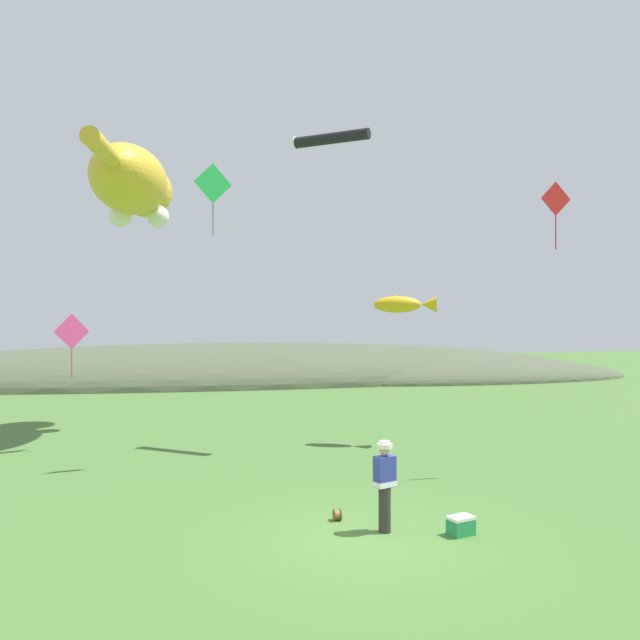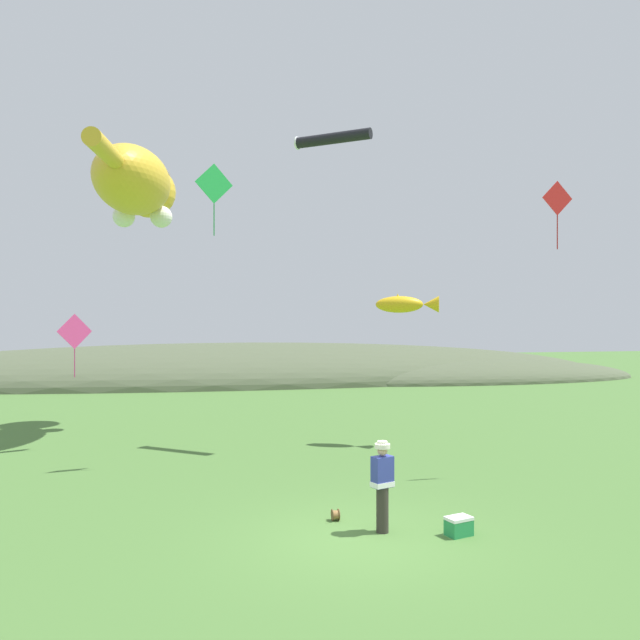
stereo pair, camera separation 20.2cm
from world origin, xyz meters
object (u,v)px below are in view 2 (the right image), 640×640
(kite_fish_windsock, at_px, (406,304))
(kite_spool, at_px, (335,515))
(kite_giant_cat, at_px, (136,185))
(picnic_cooler, at_px, (459,526))
(kite_diamond_green, at_px, (214,184))
(kite_diamond_pink, at_px, (75,332))
(festival_attendant, at_px, (382,483))
(kite_tube_streamer, at_px, (332,139))
(kite_diamond_red, at_px, (557,199))

(kite_fish_windsock, bearing_deg, kite_spool, -119.57)
(kite_giant_cat, bearing_deg, kite_spool, -66.04)
(picnic_cooler, relative_size, kite_fish_windsock, 0.26)
(kite_spool, relative_size, kite_diamond_green, 0.12)
(kite_diamond_pink, bearing_deg, kite_spool, -52.18)
(kite_giant_cat, relative_size, kite_diamond_green, 4.41)
(festival_attendant, distance_m, kite_diamond_pink, 12.15)
(kite_spool, height_order, kite_fish_windsock, kite_fish_windsock)
(festival_attendant, height_order, kite_tube_streamer, kite_tube_streamer)
(kite_diamond_pink, bearing_deg, kite_diamond_green, -36.78)
(kite_diamond_green, bearing_deg, kite_spool, -66.46)
(festival_attendant, relative_size, kite_fish_windsock, 0.83)
(kite_spool, bearing_deg, kite_fish_windsock, 60.43)
(kite_diamond_red, xyz_separation_m, kite_diamond_pink, (-13.16, 6.01, -3.59))
(festival_attendant, distance_m, kite_spool, 1.41)
(kite_spool, distance_m, kite_diamond_pink, 11.28)
(festival_attendant, height_order, kite_spool, festival_attendant)
(festival_attendant, relative_size, kite_diamond_pink, 0.88)
(kite_diamond_red, height_order, kite_diamond_green, kite_diamond_green)
(picnic_cooler, height_order, kite_diamond_red, kite_diamond_red)
(kite_spool, distance_m, picnic_cooler, 2.51)
(kite_giant_cat, relative_size, kite_tube_streamer, 3.82)
(picnic_cooler, bearing_deg, kite_fish_windsock, 77.04)
(kite_fish_windsock, relative_size, kite_diamond_pink, 1.06)
(festival_attendant, height_order, kite_diamond_red, kite_diamond_red)
(festival_attendant, bearing_deg, kite_fish_windsock, 67.47)
(kite_fish_windsock, xyz_separation_m, kite_diamond_pink, (-10.63, 1.25, -0.90))
(kite_tube_streamer, distance_m, kite_diamond_pink, 10.32)
(kite_diamond_green, bearing_deg, kite_diamond_red, -17.62)
(kite_fish_windsock, bearing_deg, kite_giant_cat, 157.16)
(picnic_cooler, height_order, kite_giant_cat, kite_giant_cat)
(kite_tube_streamer, xyz_separation_m, kite_diamond_red, (5.05, -4.80, -2.68))
(festival_attendant, xyz_separation_m, kite_fish_windsock, (3.34, 8.06, 3.69))
(kite_diamond_pink, bearing_deg, festival_attendant, -51.95)
(picnic_cooler, height_order, kite_diamond_green, kite_diamond_green)
(picnic_cooler, bearing_deg, kite_diamond_pink, 131.55)
(kite_diamond_red, bearing_deg, kite_fish_windsock, 117.94)
(kite_giant_cat, xyz_separation_m, kite_diamond_pink, (-1.68, -2.52, -5.27))
(kite_giant_cat, distance_m, kite_diamond_green, 6.36)
(kite_tube_streamer, bearing_deg, festival_attendant, -95.76)
(kite_diamond_pink, relative_size, kite_diamond_green, 1.00)
(kite_tube_streamer, relative_size, kite_diamond_green, 1.16)
(kite_giant_cat, height_order, kite_tube_streamer, kite_giant_cat)
(kite_spool, bearing_deg, kite_giant_cat, 113.96)
(kite_fish_windsock, bearing_deg, kite_diamond_pink, 173.30)
(kite_diamond_green, bearing_deg, picnic_cooler, -56.25)
(kite_spool, relative_size, kite_giant_cat, 0.03)
(festival_attendant, relative_size, kite_diamond_green, 0.87)
(picnic_cooler, bearing_deg, kite_diamond_green, 123.75)
(kite_fish_windsock, height_order, kite_diamond_green, kite_diamond_green)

